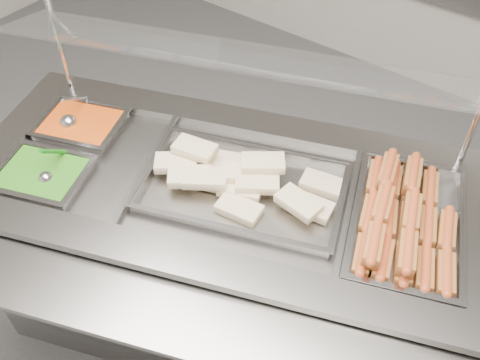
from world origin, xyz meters
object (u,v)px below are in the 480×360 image
Objects in this scene: ladle at (69,121)px; steam_counter at (228,257)px; pan_hotdogs at (405,228)px; pan_wraps at (243,190)px; sneeze_guard at (244,59)px; serving_spoon at (47,174)px.

steam_counter is at bearing 9.57° from ladle.
steam_counter is 0.73m from pan_hotdogs.
pan_wraps is at bearing -159.63° from pan_hotdogs.
sneeze_guard reaches higher than ladle.
serving_spoon is at bearing -152.74° from pan_hotdogs.
sneeze_guard is at bearing 125.72° from pan_wraps.
pan_wraps is 4.68× the size of serving_spoon.
pan_hotdogs is 3.82× the size of serving_spoon.
steam_counter is 12.35× the size of serving_spoon.
sneeze_guard is 0.76m from ladle.
sneeze_guard reaches higher than pan_hotdogs.
pan_hotdogs is at bearing 1.09° from sneeze_guard.
sneeze_guard reaches higher than pan_wraps.
sneeze_guard reaches higher than serving_spoon.
steam_counter is 11.02× the size of ladle.
pan_hotdogs and pan_wraps have the same top height.
ladle is at bearing -170.43° from steam_counter.
pan_hotdogs is 0.55m from pan_wraps.
serving_spoon reaches higher than pan_hotdogs.
steam_counter is 0.82m from ladle.
steam_counter is 2.64× the size of pan_wraps.
serving_spoon is at bearing -145.93° from steam_counter.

